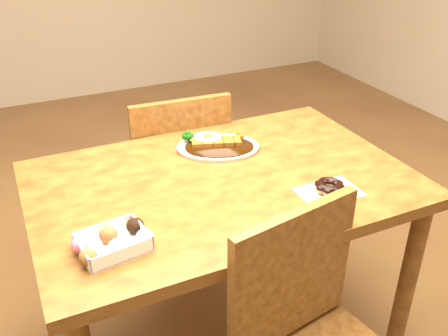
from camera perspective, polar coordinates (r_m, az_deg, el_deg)
name	(u,v)px	position (r m, az deg, el deg)	size (l,w,h in m)	color
table	(222,204)	(1.65, -0.19, -4.16)	(1.20, 0.80, 0.75)	#4E260F
chair_far	(176,175)	(2.17, -5.53, -0.84)	(0.45, 0.45, 0.87)	#4E260F
katsu_curry_plate	(216,145)	(1.78, -0.88, 2.64)	(0.34, 0.30, 0.06)	white
donut_box	(113,242)	(1.31, -12.58, -8.21)	(0.20, 0.15, 0.05)	white
pon_de_ring	(330,187)	(1.55, 11.98, -2.16)	(0.19, 0.13, 0.04)	silver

